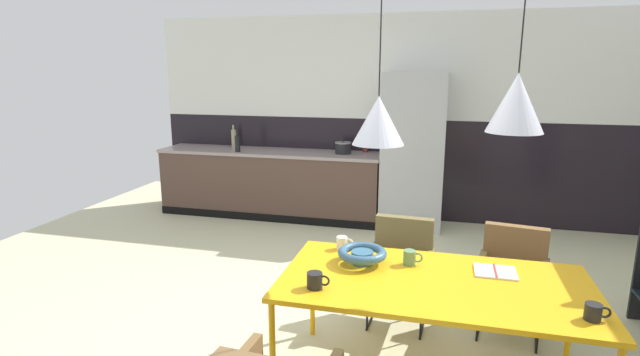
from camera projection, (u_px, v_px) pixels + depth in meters
name	position (u px, v px, depth m)	size (l,w,h in m)	color
ground_plane	(336.00, 340.00, 3.52)	(8.46, 8.46, 0.00)	beige
back_wall_splashback_dark	(389.00, 168.00, 6.39)	(6.34, 0.12, 1.31)	black
back_wall_panel_upper	(392.00, 67.00, 6.11)	(6.34, 0.12, 1.31)	white
kitchen_counter	(270.00, 183.00, 6.48)	(2.99, 0.63, 0.89)	brown
refrigerator_column	(413.00, 152.00, 5.91)	(0.75, 0.60, 1.91)	#ADAFB2
dining_table	(434.00, 287.00, 2.84)	(1.81, 0.93, 0.72)	#E7A313
armchair_head_of_table	(513.00, 268.00, 3.58)	(0.55, 0.54, 0.79)	brown
armchair_corner_seat	(401.00, 259.00, 3.75)	(0.52, 0.50, 0.80)	brown
fruit_bowl	(362.00, 254.00, 3.08)	(0.31, 0.31, 0.10)	#33607F
open_book	(495.00, 272.00, 2.95)	(0.25, 0.21, 0.02)	white
mug_wide_latte	(410.00, 258.00, 3.06)	(0.12, 0.08, 0.10)	#5B8456
mug_dark_espresso	(342.00, 243.00, 3.33)	(0.12, 0.08, 0.09)	white
mug_short_terracotta	(315.00, 280.00, 2.73)	(0.13, 0.09, 0.09)	black
mug_tall_blue	(594.00, 312.00, 2.38)	(0.12, 0.08, 0.09)	black
cooking_pot	(343.00, 148.00, 6.15)	(0.21, 0.21, 0.17)	black
bottle_oil_tall	(366.00, 144.00, 6.27)	(0.07, 0.07, 0.24)	maroon
bottle_spice_small	(237.00, 143.00, 6.27)	(0.07, 0.07, 0.28)	black
bottle_wine_green	(234.00, 138.00, 6.67)	(0.06, 0.06, 0.31)	tan
pendant_lamp_over_table_near	(378.00, 120.00, 2.75)	(0.30, 0.30, 1.06)	black
pendant_lamp_over_table_far	(516.00, 103.00, 2.51)	(0.30, 0.30, 0.96)	black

